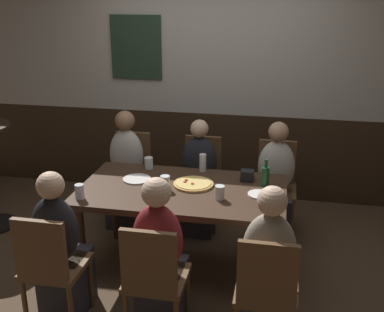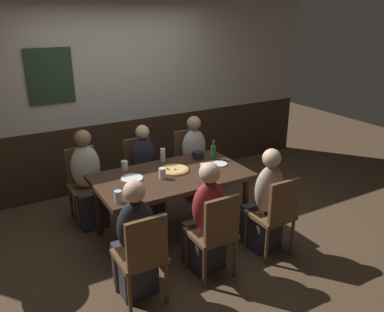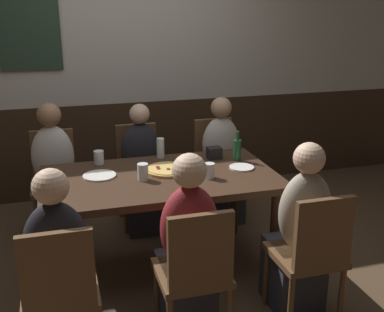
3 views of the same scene
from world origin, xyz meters
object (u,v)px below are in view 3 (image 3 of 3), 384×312
Objects in this scene: person_left_near at (60,278)px; pizza at (168,169)px; chair_right_far at (216,161)px; person_right_near at (299,241)px; beer_bottle_green at (237,149)px; chair_right_near at (312,251)px; chair_mid_far at (139,168)px; pint_glass_amber at (143,173)px; plate_white_large at (99,176)px; chair_mid_near at (195,269)px; person_right_far at (222,169)px; person_mid_far at (143,178)px; person_left_far at (55,184)px; beer_glass_half at (99,158)px; beer_glass_tall at (209,171)px; condiment_caddy at (214,153)px; plate_white_small at (242,167)px; tumbler_water at (161,149)px; chair_left_far at (55,176)px; chair_left_near at (60,291)px; tumbler_short at (54,198)px; person_mid_near at (187,258)px; dining_table at (160,186)px.

pizza is at bearing 44.98° from person_left_near.
chair_right_far is 1.61m from person_right_near.
person_right_near is 0.96m from beer_bottle_green.
chair_right_near is 1.91m from chair_mid_far.
plate_white_large is (-0.29, 0.15, -0.05)m from pint_glass_amber.
chair_mid_near is at bearing -67.26° from plate_white_large.
person_right_far is at bearing 81.99° from beer_bottle_green.
chair_right_far is at bearing 0.00° from chair_mid_far.
person_mid_far is 0.73m from person_left_far.
person_left_near reaches higher than beer_glass_half.
condiment_caddy is (0.18, 0.41, -0.00)m from beer_glass_tall.
chair_mid_near and chair_mid_far have the same top height.
chair_mid_far is 0.92m from plate_white_large.
chair_right_near is 1.53m from plate_white_large.
beer_glass_tall is at bearing 28.86° from person_left_near.
person_right_near reaches higher than pint_glass_amber.
pizza is 1.41× the size of beer_bottle_green.
chair_mid_near is 4.78× the size of plate_white_small.
tumbler_water is at bearing -78.56° from chair_mid_far.
chair_left_far is 1.77m from chair_left_near.
person_right_near reaches higher than person_left_near.
pint_glass_amber is at bearing 48.34° from person_left_near.
chair_left_far is at bearing 90.05° from tumbler_short.
tumbler_short reaches higher than beer_glass_half.
person_left_near is (-1.46, 0.16, -0.02)m from chair_right_near.
person_left_near reaches higher than tumbler_water.
beer_bottle_green is (1.38, 1.05, 0.33)m from chair_left_near.
beer_bottle_green reaches higher than chair_right_near.
beer_bottle_green reaches higher than condiment_caddy.
pizza is (-0.65, -0.64, 0.28)m from person_right_far.
chair_mid_far is 8.54× the size of beer_glass_half.
chair_left_near is 3.76× the size of plate_white_large.
pint_glass_amber is (-0.13, 0.84, 0.29)m from chair_mid_near.
tumbler_short is (-0.60, -0.30, 0.00)m from pint_glass_amber.
beer_glass_tall is at bearing -72.46° from chair_mid_far.
beer_bottle_green is 0.19m from condiment_caddy.
plate_white_small is (0.62, 0.87, 0.25)m from chair_mid_near.
condiment_caddy is (-0.23, 0.99, 0.31)m from person_right_near.
beer_bottle_green reaches higher than beer_glass_half.
tumbler_water is at bearing 86.27° from pizza.
tumbler_short reaches higher than plate_white_small.
tumbler_water is 0.67× the size of plate_white_large.
person_mid_near is 9.80× the size of tumbler_short.
plate_white_large is at bearing -67.98° from chair_left_far.
person_right_near is (0.73, -0.72, -0.18)m from dining_table.
chair_mid_near is at bearing -81.20° from pint_glass_amber.
pizza is at bearing 50.25° from chair_left_near.
chair_mid_far is 0.78× the size of person_left_near.
person_left_near reaches higher than plate_white_large.
person_left_far is at bearing 116.81° from person_mid_near.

